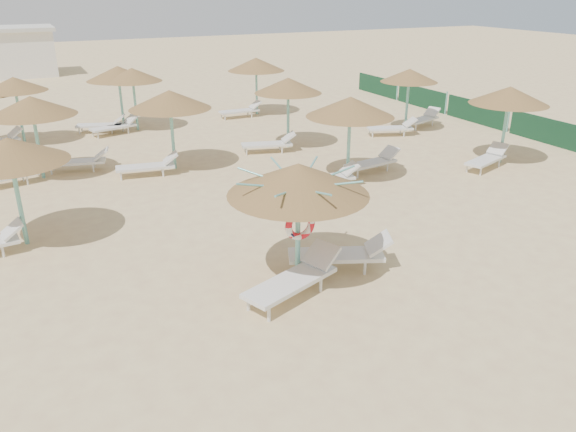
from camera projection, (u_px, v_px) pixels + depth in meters
name	position (u px, v px, depth m)	size (l,w,h in m)	color
ground	(307.00, 285.00, 11.96)	(120.00, 120.00, 0.00)	#E0C688
main_palapa	(298.00, 180.00, 11.34)	(2.93, 2.93, 2.62)	#68B5AD
lounger_main_a	(296.00, 278.00, 11.43)	(2.41, 1.49, 0.84)	silver
lounger_main_b	(343.00, 253.00, 12.49)	(2.36, 1.51, 0.83)	silver
palapa_field	(190.00, 91.00, 20.54)	(20.66, 13.99, 2.72)	#68B5AD
windbreak_fence	(477.00, 112.00, 25.67)	(0.08, 19.84, 1.10)	#1A502C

